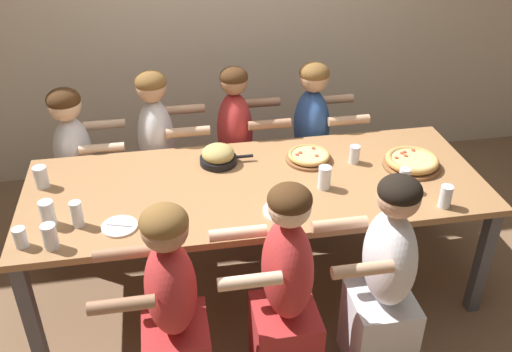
# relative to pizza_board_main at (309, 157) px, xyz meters

# --- Properties ---
(ground_plane) EXTENTS (18.00, 18.00, 0.00)m
(ground_plane) POSITION_rel_pizza_board_main_xyz_m (-0.36, -0.20, -0.78)
(ground_plane) COLOR brown
(ground_plane) RESTS_ON ground
(dining_table) EXTENTS (2.62, 1.00, 0.76)m
(dining_table) POSITION_rel_pizza_board_main_xyz_m (-0.36, -0.20, -0.09)
(dining_table) COLOR #996B42
(dining_table) RESTS_ON ground
(pizza_board_main) EXTENTS (0.28, 0.28, 0.05)m
(pizza_board_main) POSITION_rel_pizza_board_main_xyz_m (0.00, 0.00, 0.00)
(pizza_board_main) COLOR brown
(pizza_board_main) RESTS_ON dining_table
(pizza_board_second) EXTENTS (0.34, 0.34, 0.06)m
(pizza_board_second) POSITION_rel_pizza_board_main_xyz_m (0.59, -0.18, 0.01)
(pizza_board_second) COLOR brown
(pizza_board_second) RESTS_ON dining_table
(skillet_bowl) EXTENTS (0.32, 0.22, 0.12)m
(skillet_bowl) POSITION_rel_pizza_board_main_xyz_m (-0.55, 0.06, 0.03)
(skillet_bowl) COLOR black
(skillet_bowl) RESTS_ON dining_table
(empty_plate_a) EXTENTS (0.18, 0.18, 0.02)m
(empty_plate_a) POSITION_rel_pizza_board_main_xyz_m (-1.12, -0.49, -0.02)
(empty_plate_a) COLOR white
(empty_plate_a) RESTS_ON dining_table
(empty_plate_b) EXTENTS (0.23, 0.23, 0.02)m
(empty_plate_b) POSITION_rel_pizza_board_main_xyz_m (-0.26, -0.51, -0.02)
(empty_plate_b) COLOR white
(empty_plate_b) RESTS_ON dining_table
(drinking_glass_a) EXTENTS (0.07, 0.07, 0.13)m
(drinking_glass_a) POSITION_rel_pizza_board_main_xyz_m (0.37, -0.49, 0.03)
(drinking_glass_a) COLOR silver
(drinking_glass_a) RESTS_ON dining_table
(drinking_glass_b) EXTENTS (0.06, 0.06, 0.14)m
(drinking_glass_b) POSITION_rel_pizza_board_main_xyz_m (0.44, -0.41, 0.04)
(drinking_glass_b) COLOR silver
(drinking_glass_b) RESTS_ON dining_table
(drinking_glass_c) EXTENTS (0.08, 0.08, 0.14)m
(drinking_glass_c) POSITION_rel_pizza_board_main_xyz_m (-1.47, -0.40, 0.03)
(drinking_glass_c) COLOR silver
(drinking_glass_c) RESTS_ON dining_table
(drinking_glass_d) EXTENTS (0.06, 0.06, 0.11)m
(drinking_glass_d) POSITION_rel_pizza_board_main_xyz_m (0.26, -0.07, 0.02)
(drinking_glass_d) COLOR silver
(drinking_glass_d) RESTS_ON dining_table
(drinking_glass_e) EXTENTS (0.08, 0.08, 0.13)m
(drinking_glass_e) POSITION_rel_pizza_board_main_xyz_m (-1.56, -0.02, 0.03)
(drinking_glass_e) COLOR silver
(drinking_glass_e) RESTS_ON dining_table
(drinking_glass_f) EXTENTS (0.07, 0.07, 0.13)m
(drinking_glass_f) POSITION_rel_pizza_board_main_xyz_m (0.01, -0.31, 0.04)
(drinking_glass_f) COLOR silver
(drinking_glass_f) RESTS_ON dining_table
(drinking_glass_g) EXTENTS (0.06, 0.06, 0.10)m
(drinking_glass_g) POSITION_rel_pizza_board_main_xyz_m (-1.58, -0.56, 0.02)
(drinking_glass_g) COLOR silver
(drinking_glass_g) RESTS_ON dining_table
(drinking_glass_h) EXTENTS (0.06, 0.06, 0.14)m
(drinking_glass_h) POSITION_rel_pizza_board_main_xyz_m (-1.33, -0.44, 0.04)
(drinking_glass_h) COLOR silver
(drinking_glass_h) RESTS_ON dining_table
(drinking_glass_i) EXTENTS (0.07, 0.07, 0.13)m
(drinking_glass_i) POSITION_rel_pizza_board_main_xyz_m (-1.44, -0.60, 0.03)
(drinking_glass_i) COLOR silver
(drinking_glass_i) RESTS_ON dining_table
(drinking_glass_j) EXTENTS (0.07, 0.07, 0.13)m
(drinking_glass_j) POSITION_rel_pizza_board_main_xyz_m (0.59, -0.61, 0.03)
(drinking_glass_j) COLOR silver
(drinking_glass_j) RESTS_ON dining_table
(diner_far_midright) EXTENTS (0.51, 0.40, 1.18)m
(diner_far_midright) POSITION_rel_pizza_board_main_xyz_m (0.16, 0.52, -0.24)
(diner_far_midright) COLOR #2D5193
(diner_far_midright) RESTS_ON ground
(diner_near_midleft) EXTENTS (0.51, 0.40, 1.15)m
(diner_near_midleft) POSITION_rel_pizza_board_main_xyz_m (-0.89, -0.93, -0.25)
(diner_near_midleft) COLOR #B22D2D
(diner_near_midleft) RESTS_ON ground
(diner_far_midleft) EXTENTS (0.51, 0.40, 1.20)m
(diner_far_midleft) POSITION_rel_pizza_board_main_xyz_m (-0.91, 0.52, -0.23)
(diner_far_midleft) COLOR silver
(diner_far_midleft) RESTS_ON ground
(diner_near_center) EXTENTS (0.51, 0.40, 1.19)m
(diner_near_center) POSITION_rel_pizza_board_main_xyz_m (-0.35, -0.93, -0.23)
(diner_near_center) COLOR #B22D2D
(diner_near_center) RESTS_ON ground
(diner_near_midright) EXTENTS (0.51, 0.40, 1.18)m
(diner_near_midright) POSITION_rel_pizza_board_main_xyz_m (0.16, -0.93, -0.24)
(diner_near_midright) COLOR silver
(diner_near_midright) RESTS_ON ground
(diner_far_left) EXTENTS (0.51, 0.40, 1.12)m
(diner_far_left) POSITION_rel_pizza_board_main_xyz_m (-1.45, 0.52, -0.26)
(diner_far_left) COLOR silver
(diner_far_left) RESTS_ON ground
(diner_far_center) EXTENTS (0.51, 0.40, 1.19)m
(diner_far_center) POSITION_rel_pizza_board_main_xyz_m (-0.38, 0.52, -0.24)
(diner_far_center) COLOR #B22D2D
(diner_far_center) RESTS_ON ground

